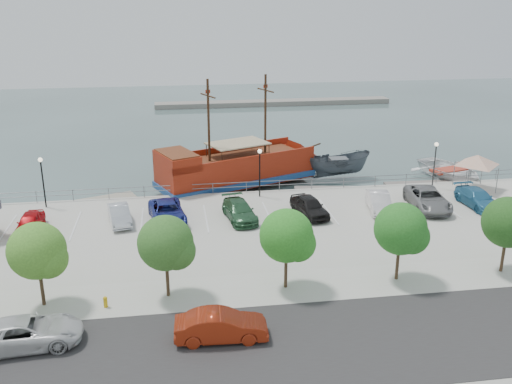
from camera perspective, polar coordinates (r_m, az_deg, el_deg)
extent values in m
plane|color=#354845|center=(44.36, 1.67, -4.44)|extent=(160.00, 160.00, 0.00)
cube|color=#2C2A2A|center=(30.14, 7.22, -14.70)|extent=(100.00, 8.00, 0.04)
cube|color=#B2B0A2|center=(35.11, 4.59, -9.35)|extent=(100.00, 4.00, 0.05)
cylinder|color=slate|center=(50.87, 0.14, 1.05)|extent=(50.00, 0.06, 0.06)
cylinder|color=slate|center=(50.99, 0.14, 0.62)|extent=(50.00, 0.06, 0.06)
cube|color=gray|center=(98.12, 1.78, 8.91)|extent=(40.00, 3.00, 0.80)
cube|color=maroon|center=(54.86, -1.99, 2.20)|extent=(15.64, 10.08, 2.44)
cube|color=navy|center=(55.09, -1.98, 1.41)|extent=(16.00, 10.45, 0.56)
cone|color=maroon|center=(59.14, 5.00, 3.39)|extent=(4.49, 5.30, 4.50)
cube|color=maroon|center=(51.77, -7.91, 3.15)|extent=(4.39, 5.40, 1.31)
cube|color=brown|center=(51.58, -7.95, 3.90)|extent=(4.08, 4.99, 0.11)
cube|color=brown|center=(54.73, -1.58, 3.54)|extent=(12.83, 8.48, 0.14)
cube|color=maroon|center=(56.34, -3.13, 4.27)|extent=(13.91, 5.93, 0.66)
cube|color=maroon|center=(52.55, -0.81, 3.21)|extent=(13.91, 5.93, 0.66)
cylinder|color=#382111|center=(55.24, 0.94, 7.74)|extent=(0.29, 0.29, 7.68)
cylinder|color=#382111|center=(52.33, -4.76, 7.04)|extent=(0.29, 0.29, 7.68)
cylinder|color=#382111|center=(54.83, 0.96, 10.14)|extent=(1.20, 2.64, 0.13)
cylinder|color=#382111|center=(51.90, -4.83, 9.57)|extent=(1.20, 2.64, 0.13)
cube|color=tan|center=(54.24, -1.85, 4.88)|extent=(6.38, 5.37, 0.11)
cylinder|color=#382111|center=(59.23, 5.55, 4.52)|extent=(2.21, 1.03, 0.55)
imported|color=#4B535C|center=(58.10, 8.21, 2.46)|extent=(6.75, 2.89, 2.56)
imported|color=white|center=(60.58, 18.80, 1.85)|extent=(7.48, 9.05, 1.62)
cube|color=gray|center=(52.72, -15.88, -1.05)|extent=(7.64, 4.60, 0.42)
cube|color=gray|center=(54.24, 7.56, 0.09)|extent=(7.19, 3.09, 0.40)
cube|color=slate|center=(57.50, 16.66, 0.56)|extent=(7.92, 2.59, 0.45)
cylinder|color=slate|center=(55.77, 19.18, 1.82)|extent=(0.08, 0.08, 2.31)
cylinder|color=slate|center=(57.02, 21.66, 1.88)|extent=(0.08, 0.08, 2.31)
cylinder|color=slate|center=(53.45, 20.42, 0.94)|extent=(0.08, 0.08, 2.31)
cylinder|color=slate|center=(54.75, 22.97, 1.03)|extent=(0.08, 0.08, 2.31)
pyramid|color=silver|center=(54.69, 21.31, 3.48)|extent=(4.54, 4.54, 0.95)
imported|color=silver|center=(31.44, -21.98, -12.91)|extent=(5.69, 3.00, 1.52)
imported|color=maroon|center=(29.80, -3.51, -13.22)|extent=(4.82, 1.88, 1.56)
cylinder|color=gold|center=(33.77, -14.81, -10.70)|extent=(0.23, 0.23, 0.57)
sphere|color=gold|center=(33.62, -14.85, -10.25)|extent=(0.25, 0.25, 0.25)
cylinder|color=black|center=(49.94, -20.49, 0.72)|extent=(0.12, 0.12, 4.00)
sphere|color=#FFF2CC|center=(49.36, -20.77, 3.04)|extent=(0.36, 0.36, 0.36)
cylinder|color=black|center=(49.33, 0.37, 1.75)|extent=(0.12, 0.12, 4.00)
sphere|color=#FFF2CC|center=(48.74, 0.38, 4.10)|extent=(0.36, 0.36, 0.36)
cylinder|color=black|center=(54.06, 17.39, 2.42)|extent=(0.12, 0.12, 4.00)
sphere|color=#FFF2CC|center=(53.53, 17.61, 4.57)|extent=(0.36, 0.36, 0.36)
cylinder|color=#473321|center=(34.69, -20.61, -8.97)|extent=(0.20, 0.20, 2.20)
sphere|color=#437925|center=(33.72, -21.07, -5.50)|extent=(3.20, 3.20, 3.20)
sphere|color=#437925|center=(33.48, -20.08, -6.31)|extent=(2.20, 2.20, 2.20)
cylinder|color=#473321|center=(33.83, -8.84, -8.61)|extent=(0.20, 0.20, 2.20)
sphere|color=#2E5A21|center=(32.83, -9.04, -5.05)|extent=(3.20, 3.20, 3.20)
sphere|color=#2E5A21|center=(32.72, -7.95, -5.86)|extent=(2.20, 2.20, 2.20)
cylinder|color=#473321|center=(34.41, 3.00, -7.90)|extent=(0.20, 0.20, 2.20)
sphere|color=#28721F|center=(33.43, 3.06, -4.38)|extent=(3.20, 3.20, 3.20)
sphere|color=#28721F|center=(33.44, 4.17, -5.15)|extent=(2.20, 2.20, 2.20)
cylinder|color=#473321|center=(36.35, 13.96, -6.93)|extent=(0.20, 0.20, 2.20)
sphere|color=#22611E|center=(35.42, 14.25, -3.58)|extent=(3.20, 3.20, 3.20)
sphere|color=#22611E|center=(35.55, 15.28, -4.29)|extent=(2.20, 2.20, 2.20)
cylinder|color=#473321|center=(39.45, 23.47, -5.89)|extent=(0.20, 0.20, 2.20)
sphere|color=#204918|center=(38.60, 23.91, -2.78)|extent=(3.20, 3.20, 3.20)
imported|color=#B3060B|center=(45.73, -21.66, -2.83)|extent=(1.72, 4.05, 1.37)
imported|color=silver|center=(45.16, -13.50, -2.22)|extent=(2.25, 4.44, 1.40)
imported|color=navy|center=(44.73, -8.87, -2.02)|extent=(3.21, 5.79, 1.53)
imported|color=#2E5D3A|center=(44.65, -1.66, -1.89)|extent=(2.71, 5.21, 1.44)
imported|color=black|center=(45.62, 5.38, -1.42)|extent=(2.75, 4.87, 1.56)
imported|color=silver|center=(47.51, 12.20, -0.98)|extent=(2.38, 4.79, 1.51)
imported|color=gray|center=(49.07, 16.80, -0.64)|extent=(3.32, 6.15, 1.64)
imported|color=teal|center=(50.84, 21.26, -0.58)|extent=(2.29, 5.08, 1.45)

